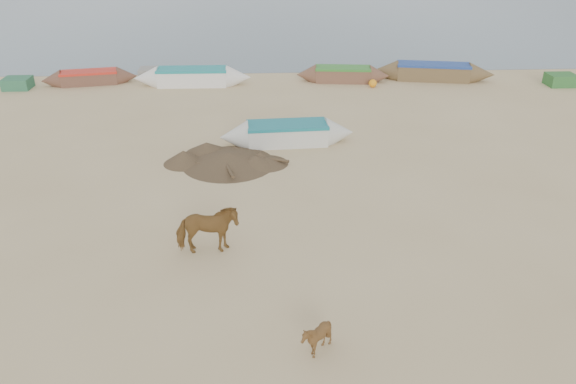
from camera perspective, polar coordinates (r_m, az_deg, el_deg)
The scene contains 7 objects.
ground at distance 14.26m, azimuth 0.89°, elevation -10.84°, with size 140.00×140.00×0.00m, color tan.
cow_adult at distance 15.79m, azimuth -8.21°, elevation -3.83°, with size 0.80×1.76×1.49m, color brown.
calf_front at distance 12.51m, azimuth 2.92°, elevation -14.56°, with size 0.71×0.79×0.87m, color #55371B.
near_canoe at distance 23.38m, azimuth -0.08°, elevation 5.97°, with size 5.59×1.34×0.87m, color silver, non-canonical shape.
debris_pile at distance 21.62m, azimuth -6.05°, elevation 3.44°, with size 3.59×3.59×0.45m, color brown.
waterline_canoes at distance 32.41m, azimuth -6.62°, elevation 11.68°, with size 55.71×2.58×0.94m.
beach_clutter at distance 32.56m, azimuth 5.61°, elevation 11.56°, with size 44.34×4.05×0.64m.
Camera 1 is at (-0.84, -11.30, 8.66)m, focal length 35.00 mm.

